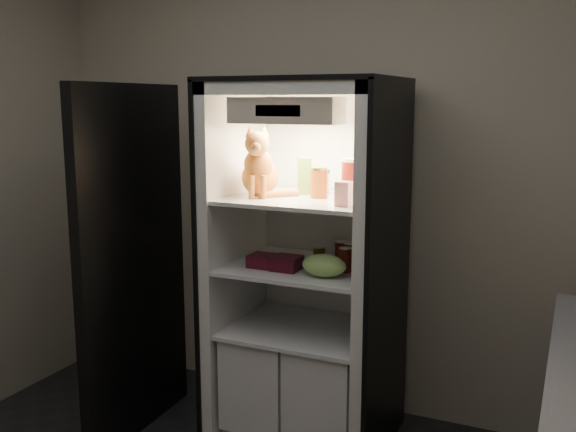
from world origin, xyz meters
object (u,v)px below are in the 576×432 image
at_px(pepper_jar, 353,179).
at_px(soda_can_a, 342,254).
at_px(grape_bag, 324,266).
at_px(berry_box_left, 262,261).
at_px(refrigerator, 308,290).
at_px(parmesan_shaker, 305,176).
at_px(condiment_jar, 319,254).
at_px(soda_can_b, 350,255).
at_px(salsa_jar, 319,182).
at_px(mayo_tub, 321,182).
at_px(berry_box_right, 287,263).
at_px(cream_carton, 343,194).
at_px(soda_can_c, 345,260).
at_px(tabby_cat, 260,170).

bearing_deg(pepper_jar, soda_can_a, 165.07).
bearing_deg(pepper_jar, grape_bag, -109.35).
relative_size(pepper_jar, grape_bag, 0.92).
bearing_deg(berry_box_left, refrigerator, 43.87).
distance_m(parmesan_shaker, condiment_jar, 0.41).
relative_size(soda_can_a, berry_box_left, 1.04).
bearing_deg(soda_can_b, salsa_jar, -165.40).
distance_m(parmesan_shaker, berry_box_left, 0.48).
bearing_deg(mayo_tub, grape_bag, -65.32).
xyz_separation_m(refrigerator, soda_can_b, (0.23, -0.01, 0.21)).
bearing_deg(berry_box_right, grape_bag, -10.30).
bearing_deg(condiment_jar, parmesan_shaker, -176.80).
distance_m(cream_carton, grape_bag, 0.37).
height_order(cream_carton, berry_box_right, cream_carton).
distance_m(pepper_jar, soda_can_c, 0.40).
bearing_deg(tabby_cat, grape_bag, -35.68).
xyz_separation_m(soda_can_c, berry_box_right, (-0.28, -0.08, -0.03)).
distance_m(tabby_cat, soda_can_b, 0.63).
bearing_deg(pepper_jar, soda_can_b, 143.78).
height_order(soda_can_a, condiment_jar, soda_can_a).
height_order(refrigerator, mayo_tub, refrigerator).
distance_m(tabby_cat, berry_box_left, 0.46).
distance_m(cream_carton, soda_can_b, 0.42).
xyz_separation_m(mayo_tub, grape_bag, (0.13, -0.29, -0.36)).
relative_size(soda_can_c, berry_box_right, 0.89).
height_order(mayo_tub, soda_can_a, mayo_tub).
bearing_deg(cream_carton, berry_box_right, 168.87).
distance_m(soda_can_b, grape_bag, 0.22).
distance_m(cream_carton, soda_can_c, 0.38).
xyz_separation_m(condiment_jar, berry_box_right, (-0.09, -0.21, -0.01)).
bearing_deg(salsa_jar, tabby_cat, -167.22).
bearing_deg(refrigerator, cream_carton, -41.15).
distance_m(soda_can_b, berry_box_left, 0.44).
relative_size(mayo_tub, pepper_jar, 0.64).
bearing_deg(salsa_jar, pepper_jar, 11.26).
bearing_deg(pepper_jar, soda_can_c, -96.31).
relative_size(parmesan_shaker, salsa_jar, 1.25).
relative_size(tabby_cat, soda_can_c, 2.99).
relative_size(tabby_cat, salsa_jar, 2.37).
height_order(refrigerator, soda_can_a, refrigerator).
distance_m(mayo_tub, soda_can_c, 0.44).
relative_size(refrigerator, soda_can_c, 15.70).
relative_size(cream_carton, soda_can_b, 0.89).
bearing_deg(soda_can_a, salsa_jar, -155.63).
bearing_deg(soda_can_a, soda_can_c, -61.51).
distance_m(parmesan_shaker, soda_can_a, 0.44).
height_order(tabby_cat, soda_can_b, tabby_cat).
xyz_separation_m(pepper_jar, condiment_jar, (-0.19, 0.05, -0.41)).
bearing_deg(grape_bag, parmesan_shaker, 130.07).
bearing_deg(cream_carton, pepper_jar, 97.49).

